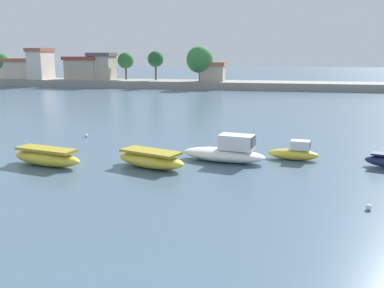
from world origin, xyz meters
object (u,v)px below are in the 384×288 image
(moored_boat_5, at_px, (226,152))
(mooring_buoy_1, at_px, (86,135))
(moored_boat_4, at_px, (151,159))
(moored_boat_6, at_px, (295,153))
(mooring_buoy_0, at_px, (369,207))
(moored_boat_3, at_px, (47,157))

(moored_boat_5, height_order, mooring_buoy_1, moored_boat_5)
(moored_boat_5, distance_m, mooring_buoy_1, 13.68)
(moored_boat_4, xyz_separation_m, moored_boat_6, (8.66, 3.77, -0.03))
(moored_boat_6, bearing_deg, moored_boat_4, -150.22)
(mooring_buoy_0, relative_size, mooring_buoy_1, 0.99)
(moored_boat_3, height_order, moored_boat_5, moored_boat_5)
(mooring_buoy_1, bearing_deg, moored_boat_6, -14.72)
(mooring_buoy_0, bearing_deg, moored_boat_5, 134.64)
(moored_boat_4, relative_size, mooring_buoy_0, 18.11)
(moored_boat_6, distance_m, mooring_buoy_1, 17.31)
(mooring_buoy_0, bearing_deg, moored_boat_4, 156.71)
(moored_boat_3, distance_m, mooring_buoy_0, 18.66)
(moored_boat_5, relative_size, mooring_buoy_1, 20.65)
(moored_boat_3, xyz_separation_m, moored_boat_5, (10.81, 3.26, 0.10))
(moored_boat_4, relative_size, moored_boat_5, 0.87)
(moored_boat_6, bearing_deg, mooring_buoy_1, 171.53)
(moored_boat_3, bearing_deg, moored_boat_6, 29.78)
(mooring_buoy_0, distance_m, mooring_buoy_1, 23.77)
(moored_boat_5, bearing_deg, moored_boat_6, 27.53)
(mooring_buoy_0, bearing_deg, moored_boat_3, 166.99)
(moored_boat_4, height_order, moored_boat_6, moored_boat_6)
(moored_boat_4, relative_size, mooring_buoy_1, 17.87)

